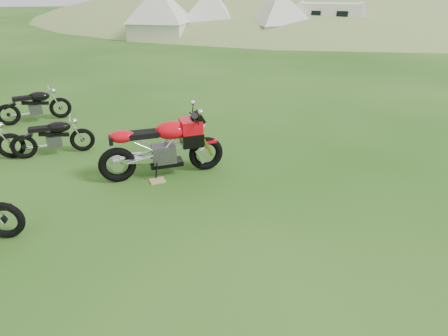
{
  "coord_description": "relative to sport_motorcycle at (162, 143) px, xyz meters",
  "views": [
    {
      "loc": [
        -1.05,
        -5.13,
        3.39
      ],
      "look_at": [
        0.1,
        0.4,
        0.56
      ],
      "focal_mm": 30.0,
      "sensor_mm": 36.0,
      "label": 1
    }
  ],
  "objects": [
    {
      "name": "sport_motorcycle",
      "position": [
        0.0,
        0.0,
        0.0
      ],
      "size": [
        2.31,
        0.79,
        1.36
      ],
      "primitive_type": null,
      "rotation": [
        0.0,
        0.0,
        0.1
      ],
      "color": "red",
      "rests_on": "ground"
    },
    {
      "name": "vintage_moto_d",
      "position": [
        -3.16,
        3.83,
        -0.21
      ],
      "size": [
        1.81,
        0.89,
        0.93
      ],
      "primitive_type": null,
      "rotation": [
        0.0,
        0.0,
        0.28
      ],
      "color": "black",
      "rests_on": "ground"
    },
    {
      "name": "plywood_board",
      "position": [
        -0.15,
        -0.24,
        -0.67
      ],
      "size": [
        0.32,
        0.28,
        0.02
      ],
      "primitive_type": "cube",
      "rotation": [
        0.0,
        0.0,
        0.21
      ],
      "color": "tan",
      "rests_on": "ground"
    },
    {
      "name": "vintage_moto_c",
      "position": [
        -2.25,
        1.45,
        -0.25
      ],
      "size": [
        1.67,
        0.6,
        0.86
      ],
      "primitive_type": null,
      "rotation": [
        0.0,
        0.0,
        0.14
      ],
      "color": "black",
      "rests_on": "ground"
    },
    {
      "name": "tent_right",
      "position": [
        8.45,
        17.82,
        0.72
      ],
      "size": [
        3.61,
        3.61,
        2.8
      ],
      "primitive_type": null,
      "rotation": [
        0.0,
        0.0,
        0.12
      ],
      "color": "beige",
      "rests_on": "ground"
    },
    {
      "name": "tent_mid",
      "position": [
        4.49,
        20.58,
        0.74
      ],
      "size": [
        4.08,
        4.08,
        2.84
      ],
      "primitive_type": null,
      "rotation": [
        0.0,
        0.0,
        -0.29
      ],
      "color": "beige",
      "rests_on": "ground"
    },
    {
      "name": "hedgerow",
      "position": [
        24.87,
        38.55,
        -0.68
      ],
      "size": [
        36.0,
        1.2,
        8.6
      ],
      "primitive_type": null,
      "color": "black",
      "rests_on": "ground"
    },
    {
      "name": "hillside",
      "position": [
        24.87,
        38.55,
        -0.68
      ],
      "size": [
        80.0,
        64.0,
        8.0
      ],
      "primitive_type": "ellipsoid",
      "color": "#819A4E",
      "rests_on": "ground"
    },
    {
      "name": "tent_left",
      "position": [
        1.06,
        19.57,
        0.8
      ],
      "size": [
        4.42,
        4.42,
        2.95
      ],
      "primitive_type": null,
      "rotation": [
        0.0,
        0.0,
        -0.38
      ],
      "color": "beige",
      "rests_on": "ground"
    },
    {
      "name": "ground",
      "position": [
        0.87,
        -1.45,
        -0.68
      ],
      "size": [
        120.0,
        120.0,
        0.0
      ],
      "primitive_type": "plane",
      "color": "#19470F",
      "rests_on": "ground"
    },
    {
      "name": "caravan",
      "position": [
        11.86,
        17.56,
        0.41
      ],
      "size": [
        5.11,
        3.85,
        2.18
      ],
      "primitive_type": null,
      "rotation": [
        0.0,
        0.0,
        -0.43
      ],
      "color": "white",
      "rests_on": "ground"
    }
  ]
}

